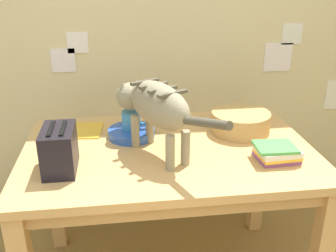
% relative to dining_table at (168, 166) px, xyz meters
% --- Properties ---
extents(wall_rear, '(4.22, 0.11, 2.50)m').
position_rel_dining_table_xyz_m(wall_rear, '(0.07, 0.75, 0.59)').
color(wall_rear, beige).
rests_on(wall_rear, ground_plane).
extents(dining_table, '(1.25, 0.82, 0.75)m').
position_rel_dining_table_xyz_m(dining_table, '(0.00, 0.00, 0.00)').
color(dining_table, tan).
rests_on(dining_table, ground_plane).
extents(cat, '(0.37, 0.62, 0.31)m').
position_rel_dining_table_xyz_m(cat, '(-0.06, -0.04, 0.30)').
color(cat, gray).
rests_on(cat, dining_table).
extents(saucer_bowl, '(0.21, 0.21, 0.04)m').
position_rel_dining_table_xyz_m(saucer_bowl, '(-0.15, 0.13, 0.11)').
color(saucer_bowl, '#2953B4').
rests_on(saucer_bowl, dining_table).
extents(coffee_mug, '(0.13, 0.08, 0.09)m').
position_rel_dining_table_xyz_m(coffee_mug, '(-0.15, 0.13, 0.18)').
color(coffee_mug, '#3480BE').
rests_on(coffee_mug, saucer_bowl).
extents(magazine, '(0.27, 0.22, 0.01)m').
position_rel_dining_table_xyz_m(magazine, '(-0.42, 0.23, 0.10)').
color(magazine, gold).
rests_on(magazine, dining_table).
extents(book_stack, '(0.18, 0.15, 0.07)m').
position_rel_dining_table_xyz_m(book_stack, '(0.42, -0.18, 0.13)').
color(book_stack, '#955195').
rests_on(book_stack, dining_table).
extents(wicker_basket, '(0.28, 0.28, 0.10)m').
position_rel_dining_table_xyz_m(wicker_basket, '(0.36, 0.12, 0.14)').
color(wicker_basket, tan).
rests_on(wicker_basket, dining_table).
extents(toaster, '(0.12, 0.20, 0.18)m').
position_rel_dining_table_xyz_m(toaster, '(-0.44, -0.14, 0.18)').
color(toaster, black).
rests_on(toaster, dining_table).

